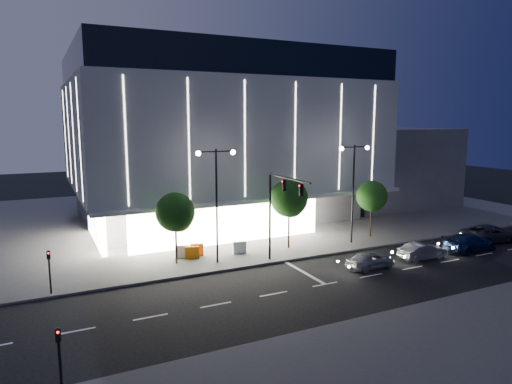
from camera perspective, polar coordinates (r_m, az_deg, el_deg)
The scene contains 21 objects.
ground at distance 32.46m, azimuth 4.13°, elevation -11.14°, with size 160.00×160.00×0.00m, color black.
sidewalk_museum at distance 55.41m, azimuth -3.82°, elevation -2.52°, with size 70.00×40.00×0.15m, color #474747.
sidewalk_near at distance 27.25m, azimuth 27.36°, elevation -16.11°, with size 70.00×10.00×0.15m, color #474747.
museum at distance 52.00m, azimuth -5.30°, elevation 6.92°, with size 30.00×25.80×18.00m.
annex_building at distance 65.42m, azimuth 13.46°, elevation 3.40°, with size 16.00×20.00×10.00m, color #4C4C51.
traffic_mast at distance 34.42m, azimuth 2.89°, elevation -1.27°, with size 0.33×5.89×7.07m.
street_lamp_west at distance 34.99m, azimuth -4.96°, elevation 0.42°, with size 3.16×0.36×9.00m.
street_lamp_east at distance 41.40m, azimuth 12.09°, elevation 1.60°, with size 3.16×0.36×9.00m.
ped_signal_far at distance 32.21m, azimuth -24.42°, elevation -8.58°, with size 0.22×0.24×3.00m.
ped_signal_near at distance 21.01m, azimuth -23.38°, elevation -18.06°, with size 0.22×0.24×3.00m.
tree_left at distance 35.37m, azimuth -10.02°, elevation -2.76°, with size 3.02×3.02×5.72m.
tree_mid at distance 39.16m, azimuth 4.17°, elevation -1.05°, with size 3.25×3.25×6.15m.
tree_right at distance 44.38m, azimuth 14.28°, elevation -0.70°, with size 2.91×2.91×5.51m.
car_lead at distance 35.96m, azimuth 14.15°, elevation -8.25°, with size 1.57×3.91×1.33m, color #9CA0A4.
car_second at distance 39.53m, azimuth 20.12°, elevation -6.93°, with size 1.43×4.11×1.36m, color #919398.
car_third at distance 43.47m, azimuth 25.13°, elevation -5.72°, with size 2.09×5.15×1.50m, color #14244C.
car_fourth at distance 47.51m, azimuth 27.31°, elevation -4.61°, with size 2.63×5.71×1.59m, color #2F2F34.
barrier_a at distance 37.15m, azimuth -7.96°, elevation -7.52°, with size 1.10×0.25×1.00m, color orange.
barrier_b at distance 37.56m, azimuth -9.23°, elevation -7.36°, with size 1.10×0.25×1.00m, color silver.
barrier_c at distance 37.93m, azimuth -7.43°, elevation -7.16°, with size 1.10×0.25×1.00m, color orange.
barrier_d at distance 38.27m, azimuth -2.06°, elevation -6.94°, with size 1.10×0.25×1.00m, color white.
Camera 1 is at (-15.33, -26.32, 11.22)m, focal length 32.00 mm.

